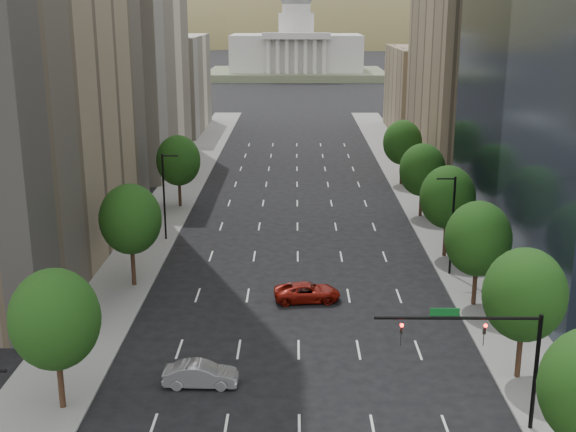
{
  "coord_description": "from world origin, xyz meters",
  "views": [
    {
      "loc": [
        -0.28,
        -6.63,
        22.85
      ],
      "look_at": [
        -0.79,
        45.92,
        8.0
      ],
      "focal_mm": 45.81,
      "sensor_mm": 36.0,
      "label": 1
    }
  ],
  "objects_px": {
    "car_silver": "(201,374)",
    "car_red_far": "(307,292)",
    "traffic_signal": "(493,346)",
    "capitol": "(296,52)"
  },
  "relations": [
    {
      "from": "traffic_signal",
      "to": "capitol",
      "type": "bearing_deg",
      "value": 92.74
    },
    {
      "from": "capitol",
      "to": "car_silver",
      "type": "relative_size",
      "value": 12.86
    },
    {
      "from": "capitol",
      "to": "car_red_far",
      "type": "relative_size",
      "value": 11.19
    },
    {
      "from": "traffic_signal",
      "to": "car_red_far",
      "type": "height_order",
      "value": "traffic_signal"
    },
    {
      "from": "capitol",
      "to": "car_red_far",
      "type": "xyz_separation_m",
      "value": [
        0.73,
        -200.8,
        -7.83
      ]
    },
    {
      "from": "traffic_signal",
      "to": "car_silver",
      "type": "bearing_deg",
      "value": 163.67
    },
    {
      "from": "capitol",
      "to": "car_silver",
      "type": "distance_m",
      "value": 215.05
    },
    {
      "from": "car_silver",
      "to": "car_red_far",
      "type": "xyz_separation_m",
      "value": [
        6.9,
        14.01,
        -0.02
      ]
    },
    {
      "from": "car_silver",
      "to": "car_red_far",
      "type": "relative_size",
      "value": 0.87
    },
    {
      "from": "traffic_signal",
      "to": "capitol",
      "type": "xyz_separation_m",
      "value": [
        -10.53,
        219.71,
        3.4
      ]
    }
  ]
}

